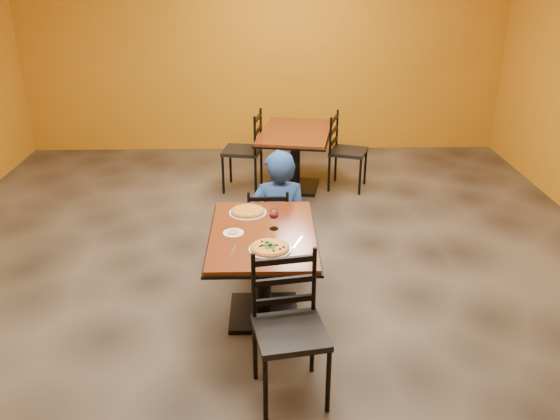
{
  "coord_description": "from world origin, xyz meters",
  "views": [
    {
      "loc": [
        0.04,
        -4.45,
        2.67
      ],
      "look_at": [
        0.14,
        -0.3,
        0.85
      ],
      "focal_mm": 36.64,
      "sensor_mm": 36.0,
      "label": 1
    }
  ],
  "objects_px": {
    "table_main": "(263,255)",
    "chair_second_left": "(242,151)",
    "pizza_far": "(248,211)",
    "wine_glass": "(274,218)",
    "chair_main_near": "(291,333)",
    "table_second": "(295,146)",
    "chair_second_right": "(348,152)",
    "plate_far": "(248,213)",
    "pizza_main": "(270,247)",
    "diner": "(279,207)",
    "plate_main": "(270,249)",
    "side_plate": "(233,233)",
    "chair_main_far": "(268,227)"
  },
  "relations": [
    {
      "from": "chair_main_far",
      "to": "chair_second_left",
      "type": "height_order",
      "value": "chair_second_left"
    },
    {
      "from": "chair_second_right",
      "to": "pizza_far",
      "type": "xyz_separation_m",
      "value": [
        -1.18,
        -2.46,
        0.3
      ]
    },
    {
      "from": "table_second",
      "to": "chair_main_near",
      "type": "bearing_deg",
      "value": -93.29
    },
    {
      "from": "pizza_main",
      "to": "table_main",
      "type": "bearing_deg",
      "value": 100.57
    },
    {
      "from": "plate_far",
      "to": "chair_second_right",
      "type": "bearing_deg",
      "value": 64.39
    },
    {
      "from": "diner",
      "to": "plate_main",
      "type": "bearing_deg",
      "value": 83.2
    },
    {
      "from": "chair_second_left",
      "to": "plate_main",
      "type": "distance_m",
      "value": 3.14
    },
    {
      "from": "chair_main_far",
      "to": "plate_far",
      "type": "relative_size",
      "value": 2.66
    },
    {
      "from": "table_main",
      "to": "wine_glass",
      "type": "relative_size",
      "value": 6.83
    },
    {
      "from": "table_second",
      "to": "chair_second_right",
      "type": "bearing_deg",
      "value": 0.0
    },
    {
      "from": "chair_main_far",
      "to": "diner",
      "type": "bearing_deg",
      "value": -125.19
    },
    {
      "from": "table_second",
      "to": "chair_second_right",
      "type": "distance_m",
      "value": 0.67
    },
    {
      "from": "diner",
      "to": "plate_main",
      "type": "xyz_separation_m",
      "value": [
        -0.09,
        -1.23,
        0.2
      ]
    },
    {
      "from": "plate_far",
      "to": "table_second",
      "type": "bearing_deg",
      "value": 78.12
    },
    {
      "from": "chair_main_far",
      "to": "plate_far",
      "type": "bearing_deg",
      "value": 69.71
    },
    {
      "from": "table_second",
      "to": "chair_second_left",
      "type": "relative_size",
      "value": 1.39
    },
    {
      "from": "table_second",
      "to": "plate_far",
      "type": "height_order",
      "value": "plate_far"
    },
    {
      "from": "diner",
      "to": "pizza_main",
      "type": "height_order",
      "value": "diner"
    },
    {
      "from": "chair_main_near",
      "to": "table_main",
      "type": "bearing_deg",
      "value": 90.6
    },
    {
      "from": "diner",
      "to": "pizza_far",
      "type": "xyz_separation_m",
      "value": [
        -0.27,
        -0.57,
        0.21
      ]
    },
    {
      "from": "pizza_far",
      "to": "chair_main_near",
      "type": "bearing_deg",
      "value": -77.0
    },
    {
      "from": "table_main",
      "to": "wine_glass",
      "type": "xyz_separation_m",
      "value": [
        0.09,
        0.07,
        0.28
      ]
    },
    {
      "from": "chair_main_far",
      "to": "pizza_main",
      "type": "height_order",
      "value": "chair_main_far"
    },
    {
      "from": "chair_main_near",
      "to": "side_plate",
      "type": "height_order",
      "value": "chair_main_near"
    },
    {
      "from": "table_second",
      "to": "pizza_main",
      "type": "xyz_separation_m",
      "value": [
        -0.34,
        -3.12,
        0.21
      ]
    },
    {
      "from": "side_plate",
      "to": "chair_main_near",
      "type": "bearing_deg",
      "value": -66.54
    },
    {
      "from": "pizza_far",
      "to": "wine_glass",
      "type": "xyz_separation_m",
      "value": [
        0.21,
        -0.3,
        0.07
      ]
    },
    {
      "from": "table_main",
      "to": "chair_main_near",
      "type": "distance_m",
      "value": 0.96
    },
    {
      "from": "chair_main_near",
      "to": "table_second",
      "type": "bearing_deg",
      "value": 76.66
    },
    {
      "from": "chair_main_near",
      "to": "diner",
      "type": "xyz_separation_m",
      "value": [
        -0.03,
        1.88,
        0.06
      ]
    },
    {
      "from": "chair_main_near",
      "to": "plate_far",
      "type": "relative_size",
      "value": 3.17
    },
    {
      "from": "chair_second_right",
      "to": "plate_main",
      "type": "xyz_separation_m",
      "value": [
        -1.0,
        -3.12,
        0.28
      ]
    },
    {
      "from": "plate_main",
      "to": "wine_glass",
      "type": "relative_size",
      "value": 1.72
    },
    {
      "from": "chair_main_far",
      "to": "wine_glass",
      "type": "distance_m",
      "value": 0.86
    },
    {
      "from": "table_main",
      "to": "side_plate",
      "type": "xyz_separation_m",
      "value": [
        -0.22,
        -0.01,
        0.2
      ]
    },
    {
      "from": "diner",
      "to": "side_plate",
      "type": "bearing_deg",
      "value": 66.28
    },
    {
      "from": "table_main",
      "to": "plate_main",
      "type": "height_order",
      "value": "plate_main"
    },
    {
      "from": "plate_far",
      "to": "pizza_far",
      "type": "relative_size",
      "value": 1.11
    },
    {
      "from": "plate_main",
      "to": "diner",
      "type": "bearing_deg",
      "value": 85.84
    },
    {
      "from": "chair_second_right",
      "to": "pizza_far",
      "type": "distance_m",
      "value": 2.75
    },
    {
      "from": "table_main",
      "to": "diner",
      "type": "bearing_deg",
      "value": 81.36
    },
    {
      "from": "table_second",
      "to": "pizza_far",
      "type": "xyz_separation_m",
      "value": [
        -0.52,
        -2.46,
        0.21
      ]
    },
    {
      "from": "chair_second_right",
      "to": "chair_main_far",
      "type": "bearing_deg",
      "value": 172.13
    },
    {
      "from": "chair_second_right",
      "to": "plate_far",
      "type": "distance_m",
      "value": 2.74
    },
    {
      "from": "table_main",
      "to": "chair_second_left",
      "type": "height_order",
      "value": "chair_second_left"
    },
    {
      "from": "chair_second_left",
      "to": "pizza_main",
      "type": "xyz_separation_m",
      "value": [
        0.32,
        -3.12,
        0.27
      ]
    },
    {
      "from": "chair_second_left",
      "to": "table_second",
      "type": "bearing_deg",
      "value": 99.64
    },
    {
      "from": "plate_main",
      "to": "pizza_far",
      "type": "bearing_deg",
      "value": 105.25
    },
    {
      "from": "table_main",
      "to": "pizza_main",
      "type": "height_order",
      "value": "pizza_main"
    },
    {
      "from": "chair_second_left",
      "to": "table_main",
      "type": "bearing_deg",
      "value": 15.07
    }
  ]
}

